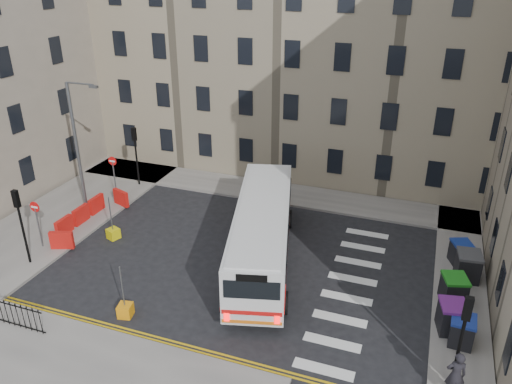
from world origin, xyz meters
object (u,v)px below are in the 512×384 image
Objects in this scene: streetlamp at (77,147)px; bollard_yellow at (113,234)px; pedestrian at (456,375)px; wheelie_bin_c at (454,289)px; bollard_chevron at (125,310)px; wheelie_bin_e at (461,253)px; wheelie_bin_a at (462,331)px; wheelie_bin_d at (468,266)px; bus at (262,231)px; wheelie_bin_b at (451,317)px.

bollard_yellow is (3.51, -2.24, -4.04)m from streetlamp.
wheelie_bin_c is at bearing -102.38° from pedestrian.
wheelie_bin_e is at bearing 33.94° from bollard_chevron.
wheelie_bin_e is 0.69× the size of pedestrian.
wheelie_bin_c is at bearing 0.72° from bollard_yellow.
bollard_yellow and bollard_chevron have the same top height.
wheelie_bin_a is at bearing -7.87° from bollard_yellow.
wheelie_bin_a is 18.60m from bollard_yellow.
wheelie_bin_e is 2.25× the size of bollard_chevron.
pedestrian is at bearing -100.84° from wheelie_bin_d.
wheelie_bin_c is at bearing -17.69° from bus.
pedestrian is (9.41, -6.22, -0.69)m from bus.
bollard_yellow is at bearing 162.38° from wheelie_bin_b.
wheelie_bin_c is at bearing -112.89° from wheelie_bin_d.
wheelie_bin_a reaches higher than bollard_yellow.
wheelie_bin_a is 0.79m from wheelie_bin_b.
wheelie_bin_c reaches higher than bollard_chevron.
wheelie_bin_c is (21.60, -2.01, -3.52)m from streetlamp.
pedestrian reaches higher than bollard_yellow.
bus is 8.24× the size of wheelie_bin_c.
bus is 11.30m from pedestrian.
bus is at bearing 4.32° from bollard_yellow.
wheelie_bin_e is 9.35m from pedestrian.
bus reaches higher than bollard_chevron.
wheelie_bin_c is 5.80m from pedestrian.
wheelie_bin_a is 2.79m from wheelie_bin_c.
bollard_chevron is at bearing -172.96° from wheelie_bin_c.
wheelie_bin_e is at bearing 2.70° from bus.
wheelie_bin_c is (9.38, -0.43, -1.01)m from bus.
streetlamp is 6.04× the size of wheelie_bin_e.
bus is 8.37× the size of wheelie_bin_d.
wheelie_bin_d reaches higher than wheelie_bin_e.
bollard_chevron is (-13.60, -5.84, -0.52)m from wheelie_bin_c.
wheelie_bin_d is 8.01m from pedestrian.
wheelie_bin_c is at bearing -116.87° from wheelie_bin_e.
wheelie_bin_d reaches higher than bollard_chevron.
wheelie_bin_c is 18.10m from bollard_yellow.
pedestrian is (-0.31, -9.34, 0.38)m from wheelie_bin_e.
wheelie_bin_c is 2.40× the size of bollard_yellow.
wheelie_bin_a is at bearing -70.35° from wheelie_bin_b.
wheelie_bin_b reaches higher than wheelie_bin_a.
streetlamp is 6.68× the size of wheelie_bin_a.
streetlamp is 12.58m from bus.
bollard_chevron is (-14.25, -8.03, -0.56)m from wheelie_bin_d.
pedestrian is 3.27× the size of bollard_yellow.
wheelie_bin_d is 1.05× the size of wheelie_bin_e.
wheelie_bin_d is at bearing 57.39° from wheelie_bin_c.
wheelie_bin_d is at bearing 29.40° from bollard_chevron.
wheelie_bin_c is 2.28m from wheelie_bin_d.
wheelie_bin_d reaches higher than bollard_yellow.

